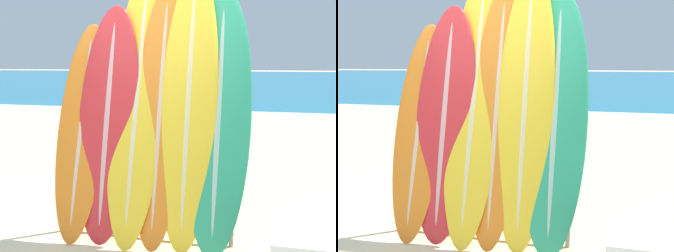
% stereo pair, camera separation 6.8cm
% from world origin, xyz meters
% --- Properties ---
extents(ocean_water, '(120.00, 60.00, 0.01)m').
position_xyz_m(ocean_water, '(0.00, 39.48, 0.00)').
color(ocean_water, teal).
rests_on(ocean_water, ground_plane).
extents(surfboard_rack, '(1.60, 0.04, 0.92)m').
position_xyz_m(surfboard_rack, '(0.10, 0.49, 0.50)').
color(surfboard_rack, gray).
rests_on(surfboard_rack, ground_plane).
extents(surfboard_slot_0, '(0.49, 0.74, 2.03)m').
position_xyz_m(surfboard_slot_0, '(-0.54, 0.50, 1.01)').
color(surfboard_slot_0, orange).
rests_on(surfboard_slot_0, ground_plane).
extents(surfboard_slot_1, '(0.59, 0.66, 2.19)m').
position_xyz_m(surfboard_slot_1, '(-0.28, 0.51, 1.10)').
color(surfboard_slot_1, red).
rests_on(surfboard_slot_1, ground_plane).
extents(surfboard_slot_2, '(0.54, 0.94, 2.58)m').
position_xyz_m(surfboard_slot_2, '(-0.01, 0.58, 1.29)').
color(surfboard_slot_2, yellow).
rests_on(surfboard_slot_2, ground_plane).
extents(surfboard_slot_3, '(0.49, 0.75, 2.38)m').
position_xyz_m(surfboard_slot_3, '(0.21, 0.54, 1.19)').
color(surfboard_slot_3, orange).
rests_on(surfboard_slot_3, ground_plane).
extents(surfboard_slot_4, '(0.52, 0.74, 2.52)m').
position_xyz_m(surfboard_slot_4, '(0.48, 0.54, 1.26)').
color(surfboard_slot_4, yellow).
rests_on(surfboard_slot_4, ground_plane).
extents(surfboard_slot_5, '(0.57, 0.74, 2.31)m').
position_xyz_m(surfboard_slot_5, '(0.74, 0.54, 1.15)').
color(surfboard_slot_5, '#289E70').
rests_on(surfboard_slot_5, ground_plane).
extents(person_near_water, '(0.26, 0.27, 1.59)m').
position_xyz_m(person_near_water, '(0.42, 3.98, 0.87)').
color(person_near_water, '#846047').
rests_on(person_near_water, ground_plane).
extents(person_mid_beach, '(0.29, 0.24, 1.77)m').
position_xyz_m(person_mid_beach, '(-0.06, 3.13, 0.97)').
color(person_mid_beach, tan).
rests_on(person_mid_beach, ground_plane).
extents(person_far_left, '(0.28, 0.30, 1.74)m').
position_xyz_m(person_far_left, '(0.28, 8.86, 0.95)').
color(person_far_left, tan).
rests_on(person_far_left, ground_plane).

